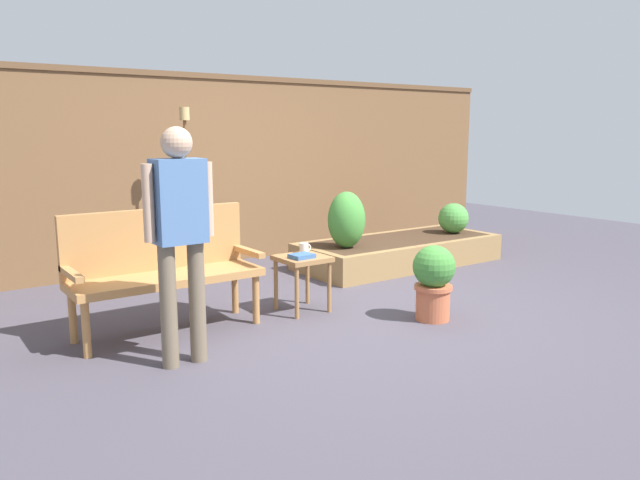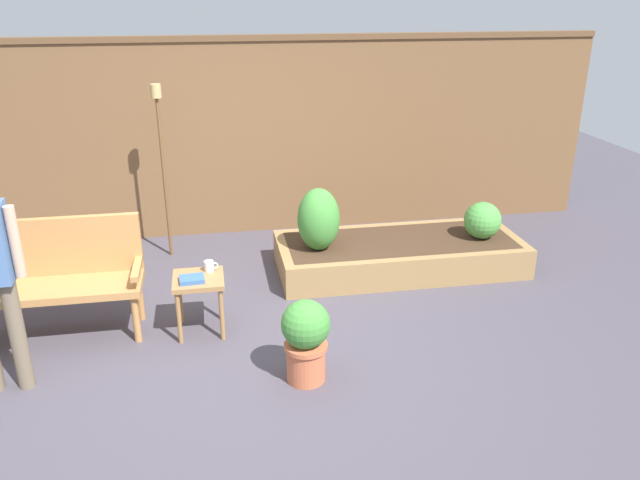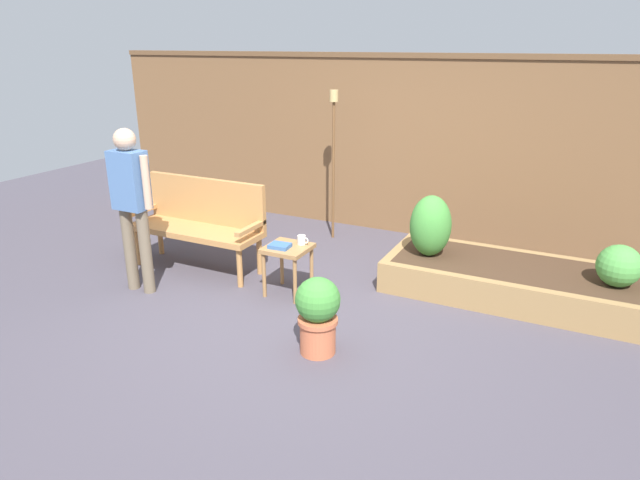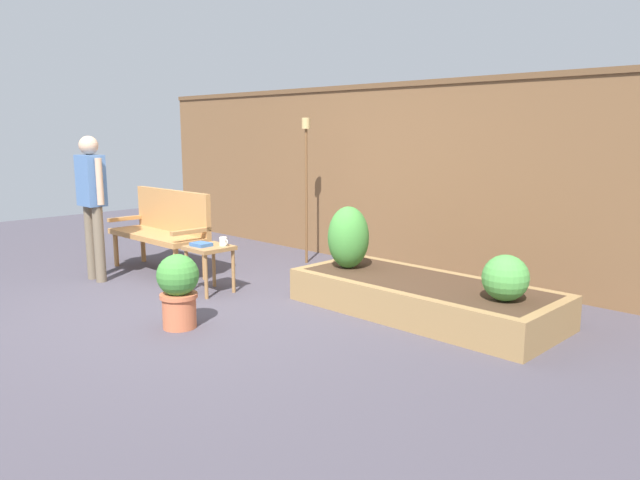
{
  "view_description": "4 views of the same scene",
  "coord_description": "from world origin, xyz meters",
  "px_view_note": "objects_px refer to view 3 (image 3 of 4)",
  "views": [
    {
      "loc": [
        -3.19,
        -3.92,
        1.54
      ],
      "look_at": [
        0.0,
        0.58,
        0.55
      ],
      "focal_mm": 34.55,
      "sensor_mm": 36.0,
      "label": 1
    },
    {
      "loc": [
        -0.19,
        -4.24,
        2.61
      ],
      "look_at": [
        0.64,
        0.39,
        0.71
      ],
      "focal_mm": 35.17,
      "sensor_mm": 36.0,
      "label": 2
    },
    {
      "loc": [
        2.07,
        -3.85,
        2.27
      ],
      "look_at": [
        -0.04,
        0.41,
        0.57
      ],
      "focal_mm": 31.11,
      "sensor_mm": 36.0,
      "label": 3
    },
    {
      "loc": [
        4.59,
        -3.11,
        1.61
      ],
      "look_at": [
        0.5,
        1.06,
        0.56
      ],
      "focal_mm": 33.96,
      "sensor_mm": 36.0,
      "label": 4
    }
  ],
  "objects_px": {
    "side_table": "(288,255)",
    "tiki_torch": "(334,140)",
    "garden_bench": "(200,217)",
    "book_on_table": "(280,246)",
    "cup_on_table": "(302,240)",
    "shrub_near_bench": "(431,226)",
    "potted_boxwood": "(318,312)",
    "shrub_far_corner": "(619,266)",
    "person_by_bench": "(131,197)"
  },
  "relations": [
    {
      "from": "side_table",
      "to": "shrub_far_corner",
      "type": "height_order",
      "value": "shrub_far_corner"
    },
    {
      "from": "cup_on_table",
      "to": "shrub_far_corner",
      "type": "xyz_separation_m",
      "value": [
        2.67,
        0.72,
        -0.04
      ]
    },
    {
      "from": "tiki_torch",
      "to": "cup_on_table",
      "type": "bearing_deg",
      "value": -75.45
    },
    {
      "from": "potted_boxwood",
      "to": "shrub_near_bench",
      "type": "bearing_deg",
      "value": 76.84
    },
    {
      "from": "tiki_torch",
      "to": "garden_bench",
      "type": "bearing_deg",
      "value": -120.28
    },
    {
      "from": "cup_on_table",
      "to": "shrub_near_bench",
      "type": "relative_size",
      "value": 0.19
    },
    {
      "from": "garden_bench",
      "to": "tiki_torch",
      "type": "height_order",
      "value": "tiki_torch"
    },
    {
      "from": "tiki_torch",
      "to": "side_table",
      "type": "bearing_deg",
      "value": -79.44
    },
    {
      "from": "side_table",
      "to": "person_by_bench",
      "type": "distance_m",
      "value": 1.53
    },
    {
      "from": "garden_bench",
      "to": "person_by_bench",
      "type": "distance_m",
      "value": 0.87
    },
    {
      "from": "tiki_torch",
      "to": "person_by_bench",
      "type": "relative_size",
      "value": 1.13
    },
    {
      "from": "side_table",
      "to": "tiki_torch",
      "type": "distance_m",
      "value": 1.87
    },
    {
      "from": "potted_boxwood",
      "to": "shrub_near_bench",
      "type": "height_order",
      "value": "shrub_near_bench"
    },
    {
      "from": "garden_bench",
      "to": "book_on_table",
      "type": "xyz_separation_m",
      "value": [
        1.11,
        -0.26,
        -0.05
      ]
    },
    {
      "from": "shrub_near_bench",
      "to": "shrub_far_corner",
      "type": "bearing_deg",
      "value": -0.0
    },
    {
      "from": "cup_on_table",
      "to": "shrub_far_corner",
      "type": "bearing_deg",
      "value": 15.15
    },
    {
      "from": "book_on_table",
      "to": "person_by_bench",
      "type": "xyz_separation_m",
      "value": [
        -1.27,
        -0.5,
        0.44
      ]
    },
    {
      "from": "side_table",
      "to": "garden_bench",
      "type": "bearing_deg",
      "value": 170.24
    },
    {
      "from": "book_on_table",
      "to": "shrub_far_corner",
      "type": "relative_size",
      "value": 0.52
    },
    {
      "from": "book_on_table",
      "to": "shrub_far_corner",
      "type": "xyz_separation_m",
      "value": [
        2.81,
        0.89,
        -0.02
      ]
    },
    {
      "from": "book_on_table",
      "to": "garden_bench",
      "type": "bearing_deg",
      "value": 162.5
    },
    {
      "from": "side_table",
      "to": "shrub_near_bench",
      "type": "distance_m",
      "value": 1.41
    },
    {
      "from": "shrub_near_bench",
      "to": "tiki_torch",
      "type": "distance_m",
      "value": 1.76
    },
    {
      "from": "person_by_bench",
      "to": "book_on_table",
      "type": "bearing_deg",
      "value": 21.49
    },
    {
      "from": "shrub_near_bench",
      "to": "potted_boxwood",
      "type": "bearing_deg",
      "value": -103.16
    },
    {
      "from": "shrub_far_corner",
      "to": "tiki_torch",
      "type": "xyz_separation_m",
      "value": [
        -3.07,
        0.83,
        0.72
      ]
    },
    {
      "from": "book_on_table",
      "to": "potted_boxwood",
      "type": "relative_size",
      "value": 0.3
    },
    {
      "from": "book_on_table",
      "to": "potted_boxwood",
      "type": "height_order",
      "value": "potted_boxwood"
    },
    {
      "from": "potted_boxwood",
      "to": "cup_on_table",
      "type": "bearing_deg",
      "value": 124.21
    },
    {
      "from": "book_on_table",
      "to": "shrub_near_bench",
      "type": "bearing_deg",
      "value": 33.21
    },
    {
      "from": "person_by_bench",
      "to": "shrub_far_corner",
      "type": "bearing_deg",
      "value": 18.85
    },
    {
      "from": "potted_boxwood",
      "to": "person_by_bench",
      "type": "xyz_separation_m",
      "value": [
        -2.05,
        0.27,
        0.59
      ]
    },
    {
      "from": "garden_bench",
      "to": "shrub_near_bench",
      "type": "distance_m",
      "value": 2.36
    },
    {
      "from": "shrub_far_corner",
      "to": "book_on_table",
      "type": "bearing_deg",
      "value": -162.37
    },
    {
      "from": "potted_boxwood",
      "to": "book_on_table",
      "type": "bearing_deg",
      "value": 135.38
    },
    {
      "from": "potted_boxwood",
      "to": "tiki_torch",
      "type": "bearing_deg",
      "value": 112.68
    },
    {
      "from": "side_table",
      "to": "book_on_table",
      "type": "relative_size",
      "value": 2.54
    },
    {
      "from": "person_by_bench",
      "to": "tiki_torch",
      "type": "bearing_deg",
      "value": 65.55
    },
    {
      "from": "garden_bench",
      "to": "book_on_table",
      "type": "relative_size",
      "value": 7.63
    },
    {
      "from": "cup_on_table",
      "to": "potted_boxwood",
      "type": "xyz_separation_m",
      "value": [
        0.64,
        -0.94,
        -0.18
      ]
    },
    {
      "from": "book_on_table",
      "to": "potted_boxwood",
      "type": "bearing_deg",
      "value": -48.84
    },
    {
      "from": "side_table",
      "to": "cup_on_table",
      "type": "relative_size",
      "value": 4.25
    },
    {
      "from": "potted_boxwood",
      "to": "tiki_torch",
      "type": "distance_m",
      "value": 2.83
    },
    {
      "from": "cup_on_table",
      "to": "tiki_torch",
      "type": "bearing_deg",
      "value": 104.55
    },
    {
      "from": "shrub_far_corner",
      "to": "person_by_bench",
      "type": "height_order",
      "value": "person_by_bench"
    },
    {
      "from": "side_table",
      "to": "shrub_near_bench",
      "type": "height_order",
      "value": "shrub_near_bench"
    },
    {
      "from": "shrub_near_bench",
      "to": "person_by_bench",
      "type": "distance_m",
      "value": 2.83
    },
    {
      "from": "tiki_torch",
      "to": "person_by_bench",
      "type": "distance_m",
      "value": 2.45
    },
    {
      "from": "shrub_far_corner",
      "to": "tiki_torch",
      "type": "height_order",
      "value": "tiki_torch"
    },
    {
      "from": "garden_bench",
      "to": "shrub_far_corner",
      "type": "bearing_deg",
      "value": 9.13
    }
  ]
}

